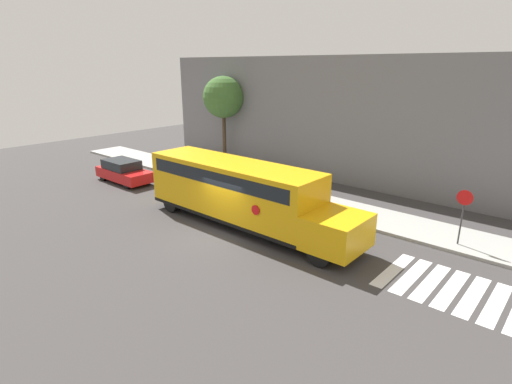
{
  "coord_description": "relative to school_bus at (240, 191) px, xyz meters",
  "views": [
    {
      "loc": [
        12.54,
        -11.84,
        7.54
      ],
      "look_at": [
        0.52,
        1.96,
        1.7
      ],
      "focal_mm": 28.0,
      "sensor_mm": 36.0,
      "label": 1
    }
  ],
  "objects": [
    {
      "name": "school_bus",
      "position": [
        0.0,
        0.0,
        0.0
      ],
      "size": [
        11.7,
        2.57,
        3.1
      ],
      "color": "#EAA80F",
      "rests_on": "ground"
    },
    {
      "name": "tree_near_sidewalk",
      "position": [
        -9.94,
        8.77,
        3.38
      ],
      "size": [
        3.17,
        3.17,
        6.77
      ],
      "color": "#423323",
      "rests_on": "ground"
    },
    {
      "name": "building_backdrop",
      "position": [
        0.07,
        11.54,
        2.3
      ],
      "size": [
        32.0,
        4.0,
        8.15
      ],
      "color": "slate",
      "rests_on": "ground"
    },
    {
      "name": "ground_plane",
      "position": [
        0.07,
        -1.46,
        -1.77
      ],
      "size": [
        60.0,
        60.0,
        0.0
      ],
      "primitive_type": "plane",
      "color": "#3A3838"
    },
    {
      "name": "sidewalk_strip",
      "position": [
        0.07,
        5.04,
        -1.7
      ],
      "size": [
        44.0,
        3.0,
        0.15
      ],
      "color": "#9E9E99",
      "rests_on": "ground"
    },
    {
      "name": "stop_sign",
      "position": [
        8.83,
        4.31,
        -0.08
      ],
      "size": [
        0.65,
        0.1,
        2.6
      ],
      "color": "#38383A",
      "rests_on": "ground"
    },
    {
      "name": "parked_car",
      "position": [
        -11.15,
        0.42,
        -1.04
      ],
      "size": [
        4.4,
        1.78,
        1.48
      ],
      "color": "red",
      "rests_on": "ground"
    },
    {
      "name": "crosswalk_stripes",
      "position": [
        9.68,
        0.54,
        -1.77
      ],
      "size": [
        4.7,
        3.2,
        0.01
      ],
      "color": "white",
      "rests_on": "ground"
    }
  ]
}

